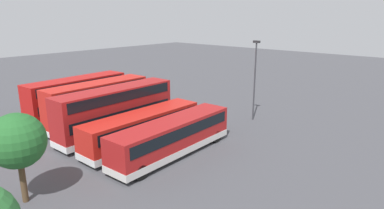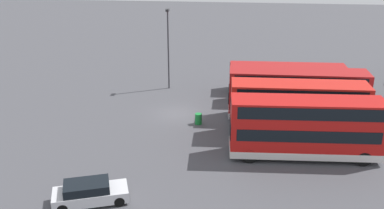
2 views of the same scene
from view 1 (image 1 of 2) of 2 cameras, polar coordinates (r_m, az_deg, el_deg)
ground_plane at (r=39.14m, az=0.10°, el=-1.16°), size 140.00×140.00×0.00m
bus_single_deck_near_end at (r=26.76m, az=-3.33°, el=-5.44°), size 2.98×11.95×2.95m
bus_single_deck_second at (r=28.94m, az=-8.39°, el=-3.96°), size 2.73×11.62×2.95m
bus_double_decker_third at (r=31.66m, az=-12.86°, el=-0.93°), size 2.81×11.98×4.55m
bus_double_decker_fourth at (r=34.54m, az=-15.79°, el=0.22°), size 2.94×10.94×4.55m
bus_double_decker_fifth at (r=37.48m, az=-19.01°, el=1.12°), size 3.16×11.12×4.55m
car_hatchback_silver at (r=51.55m, az=-9.73°, el=3.44°), size 3.20×4.90×1.43m
lamp_post_tall at (r=35.51m, az=10.75°, el=5.02°), size 0.70×0.30×8.46m
waste_bin_yellow at (r=38.84m, az=-4.23°, el=-0.60°), size 0.60×0.60×0.95m
tree_midleft at (r=21.93m, az=-27.79°, el=-5.59°), size 3.29×3.29×5.60m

